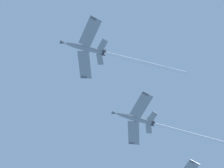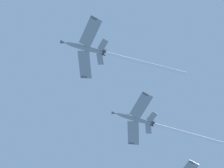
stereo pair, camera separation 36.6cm
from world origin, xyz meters
The scene contains 2 objects.
jet_second centered at (-31.85, 0.66, 100.71)m, with size 24.37×32.34×8.56m.
jet_third centered at (-57.89, 6.03, 97.65)m, with size 24.69×32.14×8.22m.
Camera 1 is at (7.94, 17.82, 1.76)m, focal length 59.54 mm.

